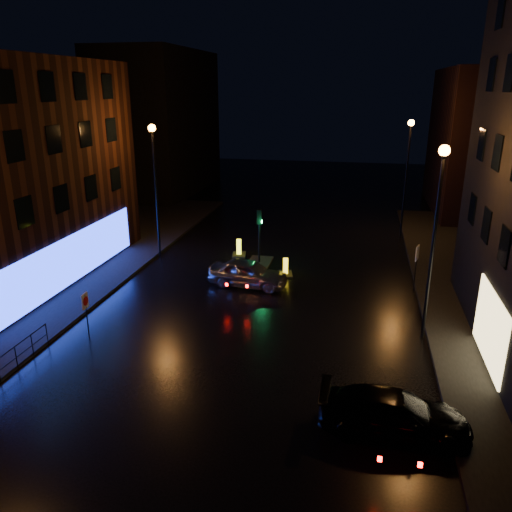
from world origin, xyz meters
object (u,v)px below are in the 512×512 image
Objects in this scene: bollard_near at (285,271)px; bollard_far at (239,252)px; road_sign_right at (417,257)px; traffic_signal at (259,256)px; silver_hatchback at (248,273)px; road_sign_left at (86,305)px; dark_sedan at (394,414)px.

bollard_far is at bearing 128.05° from bollard_near.
road_sign_right reaches higher than bollard_far.
silver_hatchback is (0.14, -3.70, 0.24)m from traffic_signal.
road_sign_right is at bearing -17.44° from bollard_near.
bollard_near is 7.40m from road_sign_right.
road_sign_left is at bearing 149.09° from silver_hatchback.
bollard_far is 12.97m from road_sign_left.
traffic_signal is at bearing -48.77° from bollard_far.
traffic_signal is 2.46× the size of bollard_far.
dark_sedan is 13.39m from road_sign_left.
bollard_near is at bearing -40.74° from traffic_signal.
bollard_near is (-5.52, 13.21, -0.46)m from dark_sedan.
silver_hatchback is at bearing 49.82° from road_sign_left.
road_sign_right is (8.96, 1.43, 1.11)m from silver_hatchback.
bollard_near is 0.63× the size of road_sign_left.
traffic_signal is 3.71m from silver_hatchback.
traffic_signal is 0.79× the size of silver_hatchback.
road_sign_right is (9.10, -2.27, 1.36)m from traffic_signal.
road_sign_left is (-7.29, -9.43, 1.35)m from bollard_near.
road_sign_right reaches higher than silver_hatchback.
silver_hatchback reaches higher than dark_sedan.
road_sign_right is (7.19, -0.63, 1.63)m from bollard_near.
dark_sedan is 3.56× the size of bollard_near.
traffic_signal is 1.64× the size of road_sign_left.
road_sign_left is (-5.39, -11.07, 1.08)m from traffic_signal.
road_sign_right reaches higher than bollard_near.
silver_hatchback is at bearing 26.31° from road_sign_right.
road_sign_left is at bearing 48.52° from road_sign_right.
dark_sedan is at bearing -140.87° from silver_hatchback.
traffic_signal is 12.36m from road_sign_left.
silver_hatchback is 3.11× the size of bollard_far.
traffic_signal reaches higher than silver_hatchback.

